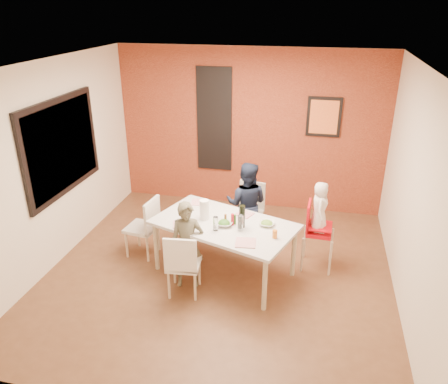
% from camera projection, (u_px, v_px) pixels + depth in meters
% --- Properties ---
extents(ground, '(4.50, 4.50, 0.00)m').
position_uv_depth(ground, '(219.00, 272.00, 5.87)').
color(ground, brown).
rests_on(ground, ground).
extents(ceiling, '(4.50, 4.50, 0.02)m').
position_uv_depth(ceiling, '(218.00, 65.00, 4.78)').
color(ceiling, white).
rests_on(ceiling, wall_back).
extents(wall_back, '(4.50, 0.02, 2.70)m').
position_uv_depth(wall_back, '(250.00, 130.00, 7.33)').
color(wall_back, '#EFE2C6').
rests_on(wall_back, ground).
extents(wall_front, '(4.50, 0.02, 2.70)m').
position_uv_depth(wall_front, '(150.00, 288.00, 3.32)').
color(wall_front, '#EFE2C6').
rests_on(wall_front, ground).
extents(wall_left, '(0.02, 4.50, 2.70)m').
position_uv_depth(wall_left, '(54.00, 165.00, 5.78)').
color(wall_left, '#EFE2C6').
rests_on(wall_left, ground).
extents(wall_right, '(0.02, 4.50, 2.70)m').
position_uv_depth(wall_right, '(414.00, 196.00, 4.87)').
color(wall_right, '#EFE2C6').
rests_on(wall_right, ground).
extents(brick_accent_wall, '(4.50, 0.02, 2.70)m').
position_uv_depth(brick_accent_wall, '(249.00, 130.00, 7.32)').
color(brick_accent_wall, maroon).
rests_on(brick_accent_wall, ground).
extents(picture_window_frame, '(0.05, 1.70, 1.30)m').
position_uv_depth(picture_window_frame, '(62.00, 146.00, 5.87)').
color(picture_window_frame, black).
rests_on(picture_window_frame, wall_left).
extents(picture_window_pane, '(0.02, 1.55, 1.15)m').
position_uv_depth(picture_window_pane, '(63.00, 146.00, 5.87)').
color(picture_window_pane, black).
rests_on(picture_window_pane, wall_left).
extents(glassblock_strip, '(0.55, 0.03, 1.70)m').
position_uv_depth(glassblock_strip, '(214.00, 120.00, 7.36)').
color(glassblock_strip, silver).
rests_on(glassblock_strip, wall_back).
extents(glassblock_surround, '(0.60, 0.03, 1.76)m').
position_uv_depth(glassblock_surround, '(214.00, 120.00, 7.36)').
color(glassblock_surround, black).
rests_on(glassblock_surround, wall_back).
extents(art_print_frame, '(0.54, 0.03, 0.64)m').
position_uv_depth(art_print_frame, '(324.00, 117.00, 6.94)').
color(art_print_frame, black).
rests_on(art_print_frame, wall_back).
extents(art_print_canvas, '(0.44, 0.01, 0.54)m').
position_uv_depth(art_print_canvas, '(324.00, 117.00, 6.92)').
color(art_print_canvas, orange).
rests_on(art_print_canvas, wall_back).
extents(dining_table, '(2.00, 1.51, 0.74)m').
position_uv_depth(dining_table, '(224.00, 228.00, 5.61)').
color(dining_table, silver).
rests_on(dining_table, ground).
extents(chair_near, '(0.43, 0.43, 0.85)m').
position_uv_depth(chair_near, '(182.00, 262.00, 5.23)').
color(chair_near, white).
rests_on(chair_near, ground).
extents(chair_far, '(0.46, 0.46, 0.86)m').
position_uv_depth(chair_far, '(250.00, 207.00, 6.61)').
color(chair_far, silver).
rests_on(chair_far, ground).
extents(chair_left, '(0.45, 0.45, 0.87)m').
position_uv_depth(chair_left, '(146.00, 224.00, 6.09)').
color(chair_left, silver).
rests_on(chair_left, ground).
extents(high_chair, '(0.41, 0.41, 0.94)m').
position_uv_depth(high_chair, '(316.00, 229.00, 5.80)').
color(high_chair, red).
rests_on(high_chair, ground).
extents(child_near, '(0.47, 0.36, 1.14)m').
position_uv_depth(child_near, '(187.00, 245.00, 5.40)').
color(child_near, brown).
rests_on(child_near, ground).
extents(child_far, '(0.64, 0.50, 1.28)m').
position_uv_depth(child_far, '(247.00, 204.00, 6.34)').
color(child_far, '#161E32').
rests_on(child_far, ground).
extents(toddler, '(0.23, 0.34, 0.68)m').
position_uv_depth(toddler, '(320.00, 207.00, 5.66)').
color(toddler, white).
rests_on(toddler, high_chair).
extents(plate_near_left, '(0.27, 0.27, 0.01)m').
position_uv_depth(plate_near_left, '(181.00, 224.00, 5.54)').
color(plate_near_left, white).
rests_on(plate_near_left, dining_table).
extents(plate_far_mid, '(0.27, 0.27, 0.01)m').
position_uv_depth(plate_far_mid, '(244.00, 214.00, 5.80)').
color(plate_far_mid, silver).
rests_on(plate_far_mid, dining_table).
extents(plate_near_right, '(0.26, 0.26, 0.01)m').
position_uv_depth(plate_near_right, '(246.00, 243.00, 5.12)').
color(plate_near_right, white).
rests_on(plate_near_right, dining_table).
extents(plate_far_left, '(0.24, 0.24, 0.01)m').
position_uv_depth(plate_far_left, '(199.00, 202.00, 6.14)').
color(plate_far_left, white).
rests_on(plate_far_left, dining_table).
extents(salad_bowl_a, '(0.25, 0.25, 0.05)m').
position_uv_depth(salad_bowl_a, '(224.00, 223.00, 5.52)').
color(salad_bowl_a, white).
rests_on(salad_bowl_a, dining_table).
extents(salad_bowl_b, '(0.21, 0.21, 0.05)m').
position_uv_depth(salad_bowl_b, '(267.00, 224.00, 5.51)').
color(salad_bowl_b, white).
rests_on(salad_bowl_b, dining_table).
extents(wine_bottle, '(0.08, 0.08, 0.29)m').
position_uv_depth(wine_bottle, '(242.00, 216.00, 5.43)').
color(wine_bottle, black).
rests_on(wine_bottle, dining_table).
extents(wine_glass_a, '(0.06, 0.06, 0.18)m').
position_uv_depth(wine_glass_a, '(216.00, 224.00, 5.37)').
color(wine_glass_a, silver).
rests_on(wine_glass_a, dining_table).
extents(wine_glass_b, '(0.07, 0.07, 0.21)m').
position_uv_depth(wine_glass_b, '(240.00, 223.00, 5.36)').
color(wine_glass_b, white).
rests_on(wine_glass_b, dining_table).
extents(paper_towel_roll, '(0.12, 0.12, 0.27)m').
position_uv_depth(paper_towel_roll, '(204.00, 210.00, 5.63)').
color(paper_towel_roll, white).
rests_on(paper_towel_roll, dining_table).
extents(condiment_red, '(0.04, 0.04, 0.15)m').
position_uv_depth(condiment_red, '(232.00, 219.00, 5.51)').
color(condiment_red, red).
rests_on(condiment_red, dining_table).
extents(condiment_green, '(0.03, 0.03, 0.13)m').
position_uv_depth(condiment_green, '(235.00, 219.00, 5.54)').
color(condiment_green, '#346E24').
rests_on(condiment_green, dining_table).
extents(condiment_brown, '(0.03, 0.03, 0.13)m').
position_uv_depth(condiment_brown, '(225.00, 219.00, 5.55)').
color(condiment_brown, brown).
rests_on(condiment_brown, dining_table).
extents(sippy_cup, '(0.06, 0.06, 0.10)m').
position_uv_depth(sippy_cup, '(275.00, 234.00, 5.21)').
color(sippy_cup, orange).
rests_on(sippy_cup, dining_table).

